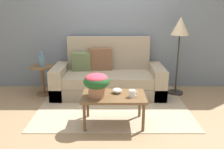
{
  "coord_description": "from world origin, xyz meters",
  "views": [
    {
      "loc": [
        -0.02,
        -3.65,
        1.67
      ],
      "look_at": [
        -0.02,
        0.08,
        0.58
      ],
      "focal_mm": 37.81,
      "sensor_mm": 36.0,
      "label": 1
    }
  ],
  "objects": [
    {
      "name": "area_rug",
      "position": [
        0.0,
        0.19,
        0.01
      ],
      "size": [
        2.5,
        2.0,
        0.01
      ],
      "primitive_type": "cube",
      "color": "tan",
      "rests_on": "ground"
    },
    {
      "name": "potted_plant",
      "position": [
        -0.23,
        -0.57,
        0.66
      ],
      "size": [
        0.36,
        0.36,
        0.33
      ],
      "color": "#A36B4C",
      "rests_on": "coffee_table"
    },
    {
      "name": "side_table",
      "position": [
        -1.36,
        0.7,
        0.39
      ],
      "size": [
        0.45,
        0.45,
        0.57
      ],
      "color": "brown",
      "rests_on": "ground"
    },
    {
      "name": "floor_lamp",
      "position": [
        1.24,
        0.75,
        1.21
      ],
      "size": [
        0.33,
        0.33,
        1.49
      ],
      "color": "#2D2823",
      "rests_on": "ground"
    },
    {
      "name": "snack_bowl",
      "position": [
        0.05,
        -0.43,
        0.49
      ],
      "size": [
        0.14,
        0.14,
        0.07
      ],
      "color": "silver",
      "rests_on": "coffee_table"
    },
    {
      "name": "coffee_mug",
      "position": [
        0.26,
        -0.58,
        0.5
      ],
      "size": [
        0.14,
        0.09,
        0.1
      ],
      "color": "white",
      "rests_on": "coffee_table"
    },
    {
      "name": "coffee_table",
      "position": [
        0.01,
        -0.52,
        0.4
      ],
      "size": [
        0.91,
        0.55,
        0.45
      ],
      "color": "brown",
      "rests_on": "ground"
    },
    {
      "name": "wall_back",
      "position": [
        0.0,
        1.23,
        1.48
      ],
      "size": [
        6.4,
        0.12,
        2.95
      ],
      "primitive_type": "cube",
      "color": "slate",
      "rests_on": "ground"
    },
    {
      "name": "couch",
      "position": [
        -0.1,
        0.75,
        0.32
      ],
      "size": [
        2.1,
        0.9,
        1.09
      ],
      "color": "gray",
      "rests_on": "ground"
    },
    {
      "name": "table_vase",
      "position": [
        -1.35,
        0.7,
        0.69
      ],
      "size": [
        0.12,
        0.12,
        0.28
      ],
      "color": "slate",
      "rests_on": "side_table"
    },
    {
      "name": "ground_plane",
      "position": [
        0.0,
        0.0,
        0.0
      ],
      "size": [
        14.0,
        14.0,
        0.0
      ],
      "primitive_type": "plane",
      "color": "#997A56"
    }
  ]
}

